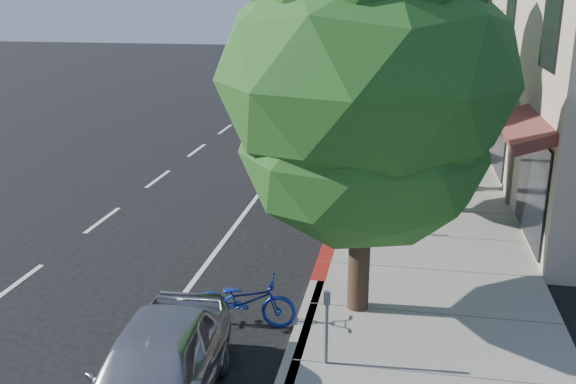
% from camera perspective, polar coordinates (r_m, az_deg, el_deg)
% --- Properties ---
extents(ground, '(120.00, 120.00, 0.00)m').
position_cam_1_polar(ground, '(14.27, 3.17, -6.73)').
color(ground, black).
rests_on(ground, ground).
extents(sidewalk, '(4.60, 56.00, 0.15)m').
position_cam_1_polar(sidewalk, '(21.72, 11.94, 1.65)').
color(sidewalk, gray).
rests_on(sidewalk, ground).
extents(curb, '(0.30, 56.00, 0.15)m').
position_cam_1_polar(curb, '(21.76, 5.88, 1.98)').
color(curb, '#9E998E').
rests_on(curb, ground).
extents(curb_red_segment, '(0.32, 4.00, 0.15)m').
position_cam_1_polar(curb_red_segment, '(15.15, 3.67, -4.95)').
color(curb_red_segment, maroon).
rests_on(curb_red_segment, ground).
extents(street_tree_0, '(5.13, 5.13, 7.27)m').
position_cam_1_polar(street_tree_0, '(11.05, 6.90, 9.52)').
color(street_tree_0, black).
rests_on(street_tree_0, ground).
extents(street_tree_1, '(4.40, 4.40, 7.41)m').
position_cam_1_polar(street_tree_1, '(16.99, 8.31, 13.09)').
color(street_tree_1, black).
rests_on(street_tree_1, ground).
extents(street_tree_2, '(3.75, 3.75, 7.14)m').
position_cam_1_polar(street_tree_2, '(22.98, 8.96, 13.98)').
color(street_tree_2, black).
rests_on(street_tree_2, ground).
extents(street_tree_3, '(4.91, 4.91, 7.23)m').
position_cam_1_polar(street_tree_3, '(28.98, 9.34, 14.27)').
color(street_tree_3, black).
rests_on(street_tree_3, ground).
extents(street_tree_4, '(4.26, 4.26, 7.02)m').
position_cam_1_polar(street_tree_4, '(34.97, 9.60, 14.73)').
color(street_tree_4, black).
rests_on(street_tree_4, ground).
extents(street_tree_5, '(4.80, 4.80, 7.58)m').
position_cam_1_polar(street_tree_5, '(40.95, 9.81, 15.49)').
color(street_tree_5, black).
rests_on(street_tree_5, ground).
extents(cyclist, '(0.51, 0.75, 1.99)m').
position_cam_1_polar(cyclist, '(16.80, 2.17, 0.66)').
color(cyclist, silver).
rests_on(cyclist, ground).
extents(bicycle, '(1.90, 0.74, 0.98)m').
position_cam_1_polar(bicycle, '(11.77, -3.84, -9.60)').
color(bicycle, navy).
rests_on(bicycle, ground).
extents(silver_suv, '(2.72, 5.44, 1.48)m').
position_cam_1_polar(silver_suv, '(20.26, 1.92, 2.84)').
color(silver_suv, '#A1A1A5').
rests_on(silver_suv, ground).
extents(dark_sedan, '(1.99, 4.96, 1.60)m').
position_cam_1_polar(dark_sedan, '(28.00, 5.07, 6.99)').
color(dark_sedan, black).
rests_on(dark_sedan, ground).
extents(white_pickup, '(2.64, 5.88, 1.67)m').
position_cam_1_polar(white_pickup, '(34.27, 5.41, 8.94)').
color(white_pickup, silver).
rests_on(white_pickup, ground).
extents(dark_suv_far, '(2.40, 5.04, 1.66)m').
position_cam_1_polar(dark_suv_far, '(38.68, 7.14, 9.84)').
color(dark_suv_far, black).
rests_on(dark_suv_far, ground).
extents(near_car_a, '(1.85, 4.09, 1.36)m').
position_cam_1_polar(near_car_a, '(9.61, -11.74, -15.37)').
color(near_car_a, '#A8A8AD').
rests_on(near_car_a, ground).
extents(pedestrian, '(1.22, 1.20, 1.98)m').
position_cam_1_polar(pedestrian, '(19.67, 9.33, 3.37)').
color(pedestrian, black).
rests_on(pedestrian, sidewalk).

